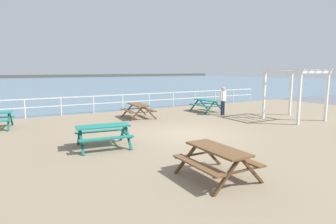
% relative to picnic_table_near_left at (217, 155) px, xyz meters
% --- Properties ---
extents(ground_plane, '(30.00, 24.00, 0.20)m').
position_rel_picnic_table_near_left_xyz_m(ground_plane, '(2.13, 4.47, -0.68)').
color(ground_plane, gray).
extents(sea_band, '(142.00, 90.00, 0.01)m').
position_rel_picnic_table_near_left_xyz_m(sea_band, '(2.13, 57.22, -0.58)').
color(sea_band, slate).
rests_on(sea_band, ground).
extents(distant_shoreline, '(142.00, 6.00, 1.80)m').
position_rel_picnic_table_near_left_xyz_m(distant_shoreline, '(2.13, 100.22, -0.58)').
color(distant_shoreline, '#4C4C47').
rests_on(distant_shoreline, ground).
extents(seaward_railing, '(23.07, 0.07, 1.08)m').
position_rel_picnic_table_near_left_xyz_m(seaward_railing, '(2.13, 12.22, 0.17)').
color(seaward_railing, white).
rests_on(seaward_railing, ground).
extents(picnic_table_near_left, '(1.55, 1.80, 0.80)m').
position_rel_picnic_table_near_left_xyz_m(picnic_table_near_left, '(0.00, 0.00, 0.00)').
color(picnic_table_near_left, brown).
rests_on(picnic_table_near_left, ground).
extents(picnic_table_mid_centre, '(1.62, 1.87, 0.80)m').
position_rel_picnic_table_near_left_xyz_m(picnic_table_mid_centre, '(6.69, 9.22, 0.00)').
color(picnic_table_mid_centre, '#1E7A70').
rests_on(picnic_table_mid_centre, ground).
extents(picnic_table_far_right, '(1.96, 1.71, 0.80)m').
position_rel_picnic_table_near_left_xyz_m(picnic_table_far_right, '(-1.61, 4.20, 0.00)').
color(picnic_table_far_right, '#1E7A70').
rests_on(picnic_table_far_right, ground).
extents(picnic_table_seaward, '(1.66, 1.90, 0.80)m').
position_rel_picnic_table_near_left_xyz_m(picnic_table_seaward, '(1.90, 9.16, 0.00)').
color(picnic_table_seaward, brown).
rests_on(picnic_table_seaward, ground).
extents(visitor, '(0.51, 0.31, 1.66)m').
position_rel_picnic_table_near_left_xyz_m(visitor, '(6.65, 7.60, 0.36)').
color(visitor, '#1E2338').
rests_on(visitor, ground).
extents(lattice_pergola, '(2.47, 2.59, 2.70)m').
position_rel_picnic_table_near_left_xyz_m(lattice_pergola, '(9.03, 4.57, 1.41)').
color(lattice_pergola, white).
rests_on(lattice_pergola, ground).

